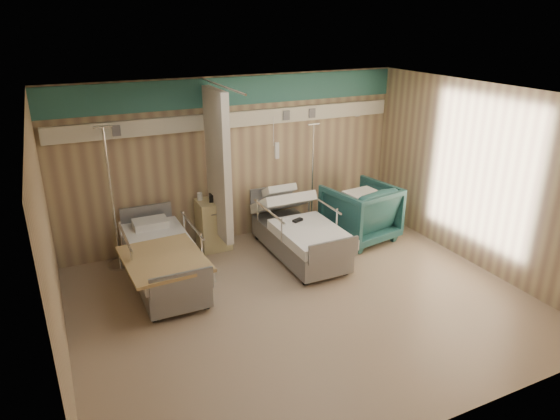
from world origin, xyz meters
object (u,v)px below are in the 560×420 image
object	(u,v)px
visitor_armchair	(360,212)
bedside_cabinet	(213,224)
bed_right	(299,238)
bed_left	(164,265)
iv_stand_right	(312,207)
iv_stand_left	(117,239)

from	to	relation	value
visitor_armchair	bedside_cabinet	bearing A→B (deg)	-27.12
bed_right	visitor_armchair	size ratio (longest dim) A/B	1.98
visitor_armchair	bed_left	bearing A→B (deg)	-7.49
bed_left	iv_stand_right	xyz separation A→B (m)	(2.97, 0.98, 0.08)
bedside_cabinet	iv_stand_right	distance (m)	1.92
bed_left	iv_stand_right	distance (m)	3.13
visitor_armchair	iv_stand_left	xyz separation A→B (m)	(-3.98, 0.75, -0.04)
bed_right	bed_left	xyz separation A→B (m)	(-2.20, 0.00, 0.00)
iv_stand_right	iv_stand_left	world-z (taller)	iv_stand_left
bed_left	iv_stand_left	size ratio (longest dim) A/B	0.97
bedside_cabinet	visitor_armchair	world-z (taller)	visitor_armchair
iv_stand_left	iv_stand_right	bearing A→B (deg)	1.23
visitor_armchair	iv_stand_right	world-z (taller)	iv_stand_right
bed_left	visitor_armchair	distance (m)	3.48
bed_right	iv_stand_right	bearing A→B (deg)	51.88
bed_right	iv_stand_left	distance (m)	2.85
bed_left	visitor_armchair	bearing A→B (deg)	2.50
iv_stand_right	iv_stand_left	bearing A→B (deg)	-178.77
bed_right	bed_left	distance (m)	2.20
visitor_armchair	iv_stand_right	size ratio (longest dim) A/B	0.56
iv_stand_right	bed_right	bearing A→B (deg)	-128.12
bed_left	iv_stand_right	world-z (taller)	iv_stand_right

